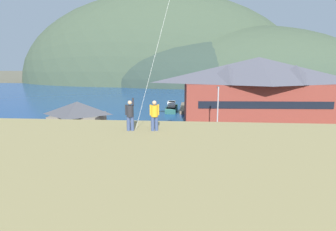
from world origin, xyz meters
The scene contains 20 objects.
ground_plane centered at (0.00, 0.00, 0.00)m, with size 600.00×600.00×0.00m, color #66604C.
parking_lot_pad centered at (0.00, 5.00, 0.05)m, with size 40.00×20.00×0.10m, color gray.
bay_water centered at (0.00, 60.00, 0.01)m, with size 360.00×84.00×0.03m, color navy.
far_hill_west_ridge centered at (-14.13, 118.87, 0.00)m, with size 146.74×74.73×89.39m, color #3D4C38.
far_hill_east_peak centered at (4.33, 110.57, 0.00)m, with size 108.68×68.79×50.31m, color #2D3D33.
far_hill_center_saddle centered at (30.23, 108.12, 0.00)m, with size 115.01×65.89×53.25m, color #3D4C38.
harbor_lodge centered at (12.90, 21.04, 5.70)m, with size 25.53×11.41×10.73m.
storage_shed_near_lot centered at (-11.97, 7.54, 2.66)m, with size 6.38×5.01×5.14m.
wharf_dock centered at (1.53, 32.63, 0.35)m, with size 3.20×11.78×0.70m.
moored_boat_wharfside centered at (-1.72, 29.60, 0.72)m, with size 2.01×5.90×2.16m.
moored_boat_outer_mooring centered at (5.09, 31.11, 0.72)m, with size 2.41×7.53×2.16m.
moored_boat_inner_slip centered at (-1.84, 30.06, 0.72)m, with size 2.23×6.58×2.16m.
parked_car_mid_row_center centered at (-13.71, 0.65, 1.06)m, with size 4.32×2.30×1.82m.
parked_car_corner_spot centered at (-2.53, -0.70, 1.06)m, with size 4.20×2.06×1.82m.
parked_car_lone_by_shed centered at (2.00, 6.11, 1.06)m, with size 4.31×2.27×1.82m.
parked_car_front_row_silver centered at (9.61, 7.49, 1.06)m, with size 4.29×2.24×1.82m.
parked_car_front_row_red centered at (-3.84, 5.38, 1.06)m, with size 4.30×2.26×1.82m.
parking_light_pole centered at (5.45, 10.56, 3.98)m, with size 0.24×0.78×6.70m.
person_kite_flyer centered at (-1.58, -9.26, 6.93)m, with size 0.52×0.70×1.86m.
person_companion centered at (-0.19, -9.17, 6.91)m, with size 0.53×0.40×1.74m.
Camera 1 is at (1.77, -23.97, 9.80)m, focal length 28.63 mm.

